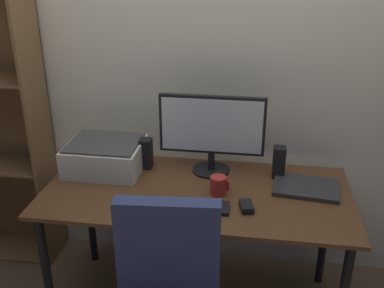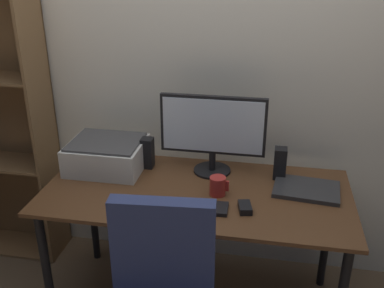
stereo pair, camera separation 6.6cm
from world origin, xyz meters
TOP-DOWN VIEW (x-y plane):
  - back_wall at (0.00, 0.53)m, footprint 6.40×0.10m
  - desk at (0.00, 0.00)m, footprint 1.53×0.72m
  - monitor at (0.05, 0.22)m, footprint 0.55×0.20m
  - keyboard at (0.03, -0.17)m, footprint 0.29×0.12m
  - mouse at (0.25, -0.14)m, footprint 0.08×0.11m
  - coffee_mug at (0.11, -0.02)m, footprint 0.10×0.08m
  - laptop at (0.54, 0.09)m, footprint 0.34×0.26m
  - speaker_left at (-0.31, 0.21)m, footprint 0.06×0.07m
  - speaker_right at (0.41, 0.21)m, footprint 0.06×0.07m
  - printer at (-0.52, 0.16)m, footprint 0.40×0.34m
  - paper_sheet at (-0.20, -0.26)m, footprint 0.22×0.31m
  - bookshelf at (-1.28, 0.36)m, footprint 0.61×0.28m

SIDE VIEW (x-z plane):
  - desk at x=0.00m, z-range 0.29..1.03m
  - paper_sheet at x=-0.20m, z-range 0.74..0.74m
  - keyboard at x=0.03m, z-range 0.74..0.76m
  - laptop at x=0.54m, z-range 0.74..0.76m
  - mouse at x=0.25m, z-range 0.74..0.77m
  - coffee_mug at x=0.11m, z-range 0.74..0.84m
  - printer at x=-0.52m, z-range 0.74..0.90m
  - speaker_left at x=-0.31m, z-range 0.74..0.91m
  - speaker_right at x=0.41m, z-range 0.74..0.91m
  - bookshelf at x=-1.28m, z-range -0.01..1.80m
  - monitor at x=0.05m, z-range 0.77..1.20m
  - back_wall at x=0.00m, z-range 0.00..2.60m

